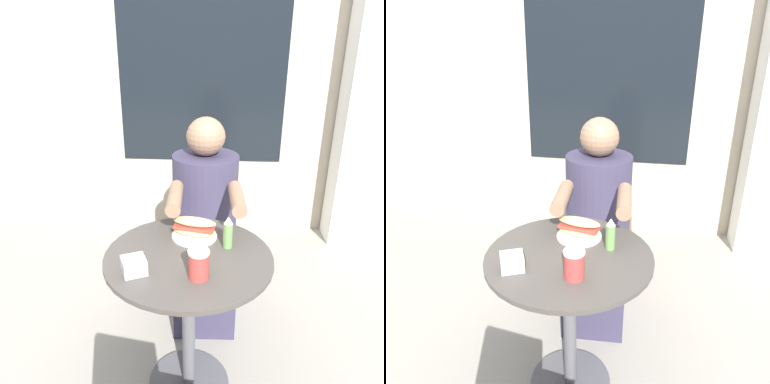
# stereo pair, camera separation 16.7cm
# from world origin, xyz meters

# --- Properties ---
(ground_plane) EXTENTS (8.00, 8.00, 0.00)m
(ground_plane) POSITION_xyz_m (0.00, 0.00, 0.00)
(ground_plane) COLOR gray
(storefront_wall) EXTENTS (8.00, 0.09, 2.80)m
(storefront_wall) POSITION_xyz_m (-0.00, 1.73, 1.40)
(storefront_wall) COLOR #B7A88E
(storefront_wall) RESTS_ON ground_plane
(lattice_pillar) EXTENTS (0.27, 0.27, 2.40)m
(lattice_pillar) POSITION_xyz_m (1.16, 1.54, 1.20)
(lattice_pillar) COLOR silver
(lattice_pillar) RESTS_ON ground_plane
(cafe_table) EXTENTS (0.71, 0.71, 0.73)m
(cafe_table) POSITION_xyz_m (0.00, 0.00, 0.54)
(cafe_table) COLOR #47423D
(cafe_table) RESTS_ON ground_plane
(diner_chair) EXTENTS (0.40, 0.40, 0.87)m
(diner_chair) POSITION_xyz_m (0.04, 0.90, 0.52)
(diner_chair) COLOR brown
(diner_chair) RESTS_ON ground_plane
(seated_diner) EXTENTS (0.38, 0.66, 1.20)m
(seated_diner) POSITION_xyz_m (0.05, 0.55, 0.52)
(seated_diner) COLOR #38334C
(seated_diner) RESTS_ON ground_plane
(sandwich_on_plate) EXTENTS (0.21, 0.21, 0.09)m
(sandwich_on_plate) POSITION_xyz_m (0.01, 0.16, 0.78)
(sandwich_on_plate) COLOR white
(sandwich_on_plate) RESTS_ON cafe_table
(drink_cup) EXTENTS (0.08, 0.08, 0.12)m
(drink_cup) POSITION_xyz_m (0.05, -0.15, 0.79)
(drink_cup) COLOR #B73D38
(drink_cup) RESTS_ON cafe_table
(napkin_box) EXTENTS (0.12, 0.12, 0.06)m
(napkin_box) POSITION_xyz_m (-0.20, -0.14, 0.76)
(napkin_box) COLOR silver
(napkin_box) RESTS_ON cafe_table
(condiment_bottle) EXTENTS (0.04, 0.04, 0.15)m
(condiment_bottle) POSITION_xyz_m (0.16, 0.08, 0.80)
(condiment_bottle) COLOR #66934C
(condiment_bottle) RESTS_ON cafe_table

